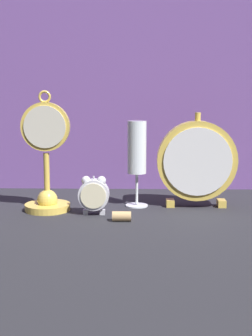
{
  "coord_description": "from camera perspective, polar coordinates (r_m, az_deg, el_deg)",
  "views": [
    {
      "loc": [
        0.03,
        -1.04,
        0.28
      ],
      "look_at": [
        0.0,
        0.08,
        0.1
      ],
      "focal_mm": 50.0,
      "sensor_mm": 36.0,
      "label": 1
    }
  ],
  "objects": [
    {
      "name": "mantel_clock_silver",
      "position": [
        1.17,
        8.63,
        0.82
      ],
      "size": [
        0.2,
        0.04,
        0.24
      ],
      "color": "gold",
      "rests_on": "ground_plane"
    },
    {
      "name": "ground_plane",
      "position": [
        1.08,
        -0.1,
        -6.01
      ],
      "size": [
        4.0,
        4.0,
        0.0
      ],
      "primitive_type": "plane",
      "color": "#232328"
    },
    {
      "name": "pocket_watch_on_stand",
      "position": [
        1.14,
        -9.67,
        0.01
      ],
      "size": [
        0.12,
        0.11,
        0.29
      ],
      "color": "gold",
      "rests_on": "ground_plane"
    },
    {
      "name": "champagne_flute",
      "position": [
        1.16,
        1.34,
        1.84
      ],
      "size": [
        0.06,
        0.06,
        0.21
      ],
      "color": "silver",
      "rests_on": "ground_plane"
    },
    {
      "name": "wine_cork",
      "position": [
        1.04,
        -0.53,
        -5.9
      ],
      "size": [
        0.04,
        0.02,
        0.02
      ],
      "primitive_type": "cylinder",
      "rotation": [
        0.0,
        1.57,
        0.0
      ],
      "color": "tan",
      "rests_on": "ground_plane"
    },
    {
      "name": "fabric_backdrop_drape",
      "position": [
        1.37,
        0.25,
        11.21
      ],
      "size": [
        1.44,
        0.01,
        0.66
      ],
      "primitive_type": "cube",
      "color": "#6B478E",
      "rests_on": "ground_plane"
    },
    {
      "name": "alarm_clock_twin_bell",
      "position": [
        1.09,
        -3.94,
        -3.11
      ],
      "size": [
        0.07,
        0.03,
        0.09
      ],
      "color": "silver",
      "rests_on": "ground_plane"
    }
  ]
}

